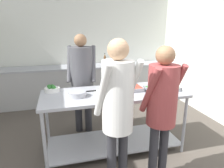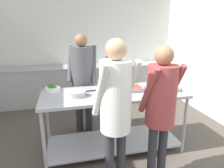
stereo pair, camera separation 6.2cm
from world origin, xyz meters
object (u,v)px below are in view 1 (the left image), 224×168
broccoli_bowl (52,89)px  serving_tray_vegetables (162,89)px  serving_tray_roast (126,89)px  water_bottle (105,60)px  guest_serving_right (118,104)px  plate_stack (102,93)px  cook_behind_counter (82,74)px  guest_serving_left (162,101)px  sauce_pan (77,94)px

broccoli_bowl → serving_tray_vegetables: size_ratio=0.44×
serving_tray_roast → water_bottle: bearing=85.3°
broccoli_bowl → guest_serving_right: size_ratio=0.12×
broccoli_bowl → guest_serving_right: guest_serving_right is taller
serving_tray_vegetables → guest_serving_right: guest_serving_right is taller
broccoli_bowl → serving_tray_roast: 1.10m
serving_tray_vegetables → guest_serving_right: (-0.92, -0.75, 0.14)m
plate_stack → serving_tray_roast: (0.39, 0.08, 0.01)m
serving_tray_roast → cook_behind_counter: bearing=132.0°
guest_serving_left → water_bottle: bearing=89.5°
broccoli_bowl → serving_tray_roast: size_ratio=0.45×
guest_serving_left → plate_stack: bearing=127.4°
plate_stack → cook_behind_counter: bearing=104.7°
plate_stack → guest_serving_left: (0.55, -0.72, 0.09)m
guest_serving_left → serving_tray_vegetables: bearing=60.9°
sauce_pan → broccoli_bowl: bearing=137.1°
serving_tray_vegetables → guest_serving_left: size_ratio=0.30×
guest_serving_left → cook_behind_counter: 1.62m
serving_tray_roast → serving_tray_vegetables: bearing=-14.0°
broccoli_bowl → sauce_pan: (0.34, -0.32, -0.00)m
guest_serving_left → sauce_pan: bearing=140.9°
water_bottle → guest_serving_right: bearing=-100.6°
guest_serving_right → water_bottle: (0.58, 3.09, -0.04)m
broccoli_bowl → serving_tray_roast: (1.07, -0.24, -0.01)m
serving_tray_roast → broccoli_bowl: bearing=167.4°
serving_tray_roast → guest_serving_right: guest_serving_right is taller
serving_tray_vegetables → cook_behind_counter: 1.36m
sauce_pan → guest_serving_right: bearing=-67.4°
water_bottle → guest_serving_left: bearing=-90.5°
guest_serving_left → water_bottle: (0.03, 3.00, 0.02)m
plate_stack → guest_serving_right: size_ratio=0.13×
guest_serving_left → guest_serving_right: 0.56m
serving_tray_vegetables → water_bottle: 2.36m
cook_behind_counter → plate_stack: bearing=-75.3°
broccoli_bowl → cook_behind_counter: cook_behind_counter is taller
sauce_pan → cook_behind_counter: 0.75m
sauce_pan → plate_stack: size_ratio=1.70×
plate_stack → guest_serving_right: guest_serving_right is taller
guest_serving_left → water_bottle: size_ratio=5.54×
plate_stack → guest_serving_left: size_ratio=0.14×
broccoli_bowl → sauce_pan: broccoli_bowl is taller
broccoli_bowl → sauce_pan: bearing=-42.9°
serving_tray_vegetables → cook_behind_counter: cook_behind_counter is taller
sauce_pan → plate_stack: bearing=-0.7°
sauce_pan → guest_serving_left: guest_serving_left is taller
serving_tray_roast → serving_tray_vegetables: size_ratio=0.98×
cook_behind_counter → water_bottle: size_ratio=5.81×
plate_stack → guest_serving_right: 0.82m
broccoli_bowl → serving_tray_roast: broccoli_bowl is taller
serving_tray_vegetables → cook_behind_counter: (-1.11, 0.78, 0.12)m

